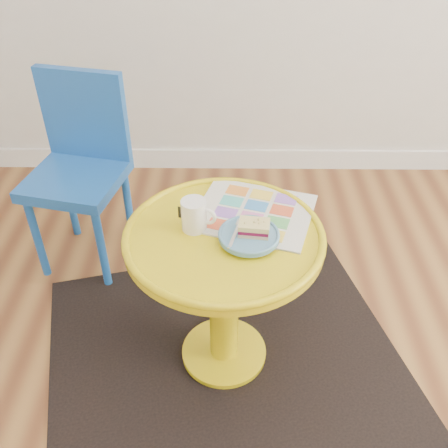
{
  "coord_description": "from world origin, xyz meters",
  "views": [
    {
      "loc": [
        -0.33,
        -0.58,
        1.58
      ],
      "look_at": [
        -0.35,
        0.62,
        0.64
      ],
      "focal_mm": 40.0,
      "sensor_mm": 36.0,
      "label": 1
    }
  ],
  "objects_px": {
    "side_table": "(224,273)",
    "chair": "(80,161)",
    "mug": "(195,214)",
    "newspaper": "(254,212)",
    "plate": "(249,236)"
  },
  "relations": [
    {
      "from": "chair",
      "to": "newspaper",
      "type": "height_order",
      "value": "chair"
    },
    {
      "from": "side_table",
      "to": "chair",
      "type": "bearing_deg",
      "value": 134.88
    },
    {
      "from": "chair",
      "to": "mug",
      "type": "relative_size",
      "value": 7.58
    },
    {
      "from": "newspaper",
      "to": "plate",
      "type": "height_order",
      "value": "plate"
    },
    {
      "from": "chair",
      "to": "mug",
      "type": "xyz_separation_m",
      "value": [
        0.53,
        -0.59,
        0.16
      ]
    },
    {
      "from": "mug",
      "to": "chair",
      "type": "bearing_deg",
      "value": 148.78
    },
    {
      "from": "side_table",
      "to": "newspaper",
      "type": "xyz_separation_m",
      "value": [
        0.1,
        0.11,
        0.17
      ]
    },
    {
      "from": "mug",
      "to": "plate",
      "type": "distance_m",
      "value": 0.18
    },
    {
      "from": "newspaper",
      "to": "plate",
      "type": "relative_size",
      "value": 1.99
    },
    {
      "from": "side_table",
      "to": "mug",
      "type": "bearing_deg",
      "value": 162.83
    },
    {
      "from": "chair",
      "to": "mug",
      "type": "height_order",
      "value": "chair"
    },
    {
      "from": "chair",
      "to": "newspaper",
      "type": "relative_size",
      "value": 2.29
    },
    {
      "from": "mug",
      "to": "plate",
      "type": "height_order",
      "value": "mug"
    },
    {
      "from": "chair",
      "to": "plate",
      "type": "distance_m",
      "value": 0.96
    },
    {
      "from": "newspaper",
      "to": "mug",
      "type": "height_order",
      "value": "mug"
    }
  ]
}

